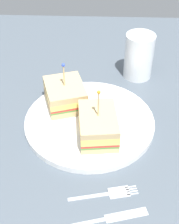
{
  "coord_description": "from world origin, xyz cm",
  "views": [
    {
      "loc": [
        2.1,
        -50.67,
        46.4
      ],
      "look_at": [
        0.0,
        0.0,
        3.32
      ],
      "focal_mm": 51.98,
      "sensor_mm": 36.0,
      "label": 1
    }
  ],
  "objects_px": {
    "sandwich_half_front": "(98,125)",
    "knife": "(114,217)",
    "fork": "(111,193)",
    "drink_glass": "(139,57)",
    "sandwich_half_back": "(65,95)",
    "plate": "(90,122)"
  },
  "relations": [
    {
      "from": "sandwich_half_front",
      "to": "sandwich_half_back",
      "type": "relative_size",
      "value": 0.97
    },
    {
      "from": "drink_glass",
      "to": "sandwich_half_front",
      "type": "bearing_deg",
      "value": -111.9
    },
    {
      "from": "fork",
      "to": "sandwich_half_back",
      "type": "bearing_deg",
      "value": 113.83
    },
    {
      "from": "sandwich_half_front",
      "to": "sandwich_half_back",
      "type": "xyz_separation_m",
      "value": [
        -0.07,
        0.09,
        -0.0
      ]
    },
    {
      "from": "fork",
      "to": "drink_glass",
      "type": "bearing_deg",
      "value": 79.29
    },
    {
      "from": "plate",
      "to": "sandwich_half_front",
      "type": "height_order",
      "value": "sandwich_half_front"
    },
    {
      "from": "sandwich_half_back",
      "to": "knife",
      "type": "xyz_separation_m",
      "value": [
        0.1,
        -0.27,
        -0.04
      ]
    },
    {
      "from": "drink_glass",
      "to": "plate",
      "type": "bearing_deg",
      "value": -120.79
    },
    {
      "from": "fork",
      "to": "knife",
      "type": "bearing_deg",
      "value": -84.45
    },
    {
      "from": "drink_glass",
      "to": "fork",
      "type": "bearing_deg",
      "value": -100.71
    },
    {
      "from": "sandwich_half_front",
      "to": "fork",
      "type": "distance_m",
      "value": 0.14
    },
    {
      "from": "sandwich_half_back",
      "to": "drink_glass",
      "type": "relative_size",
      "value": 1.02
    },
    {
      "from": "sandwich_half_back",
      "to": "fork",
      "type": "distance_m",
      "value": 0.25
    },
    {
      "from": "drink_glass",
      "to": "knife",
      "type": "distance_m",
      "value": 0.42
    },
    {
      "from": "drink_glass",
      "to": "knife",
      "type": "height_order",
      "value": "drink_glass"
    },
    {
      "from": "sandwich_half_front",
      "to": "drink_glass",
      "type": "distance_m",
      "value": 0.25
    },
    {
      "from": "drink_glass",
      "to": "fork",
      "type": "relative_size",
      "value": 0.93
    },
    {
      "from": "drink_glass",
      "to": "fork",
      "type": "distance_m",
      "value": 0.37
    },
    {
      "from": "plate",
      "to": "sandwich_half_back",
      "type": "xyz_separation_m",
      "value": [
        -0.05,
        0.05,
        0.03
      ]
    },
    {
      "from": "sandwich_half_front",
      "to": "knife",
      "type": "relative_size",
      "value": 0.88
    },
    {
      "from": "plate",
      "to": "knife",
      "type": "xyz_separation_m",
      "value": [
        0.05,
        -0.22,
        -0.0
      ]
    },
    {
      "from": "plate",
      "to": "drink_glass",
      "type": "xyz_separation_m",
      "value": [
        0.11,
        0.19,
        0.05
      ]
    }
  ]
}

